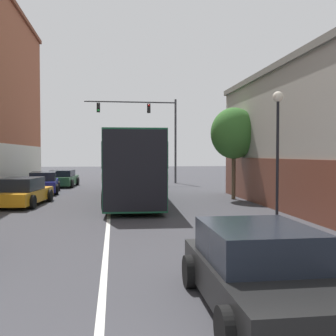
% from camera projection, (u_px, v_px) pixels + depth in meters
% --- Properties ---
extents(lane_center_line, '(0.14, 47.48, 0.01)m').
position_uv_depth(lane_center_line, '(110.00, 203.00, 20.16)').
color(lane_center_line, silver).
rests_on(lane_center_line, ground_plane).
extents(bus, '(3.30, 12.75, 3.56)m').
position_uv_depth(bus, '(134.00, 164.00, 21.45)').
color(bus, '#145133').
rests_on(bus, ground_plane).
extents(hatchback_foreground, '(2.11, 4.04, 1.34)m').
position_uv_depth(hatchback_foreground, '(261.00, 271.00, 6.37)').
color(hatchback_foreground, black).
rests_on(hatchback_foreground, ground_plane).
extents(parked_car_left_mid, '(2.21, 4.33, 1.30)m').
position_uv_depth(parked_car_left_mid, '(63.00, 179.00, 30.71)').
color(parked_car_left_mid, '#285633').
rests_on(parked_car_left_mid, ground_plane).
extents(parked_car_left_far, '(2.55, 4.83, 1.37)m').
position_uv_depth(parked_car_left_far, '(21.00, 192.00, 19.42)').
color(parked_car_left_far, orange).
rests_on(parked_car_left_far, ground_plane).
extents(parked_car_left_distant, '(2.26, 4.55, 1.39)m').
position_uv_depth(parked_car_left_distant, '(44.00, 183.00, 25.59)').
color(parked_car_left_distant, navy).
rests_on(parked_car_left_distant, ground_plane).
extents(traffic_signal_gantry, '(7.92, 0.36, 7.33)m').
position_uv_depth(traffic_signal_gantry, '(151.00, 123.00, 34.03)').
color(traffic_signal_gantry, '#333338').
rests_on(traffic_signal_gantry, ground_plane).
extents(street_lamp, '(0.37, 0.37, 4.70)m').
position_uv_depth(street_lamp, '(278.00, 141.00, 13.63)').
color(street_lamp, black).
rests_on(street_lamp, ground_plane).
extents(street_tree_near, '(2.60, 2.34, 5.14)m').
position_uv_depth(street_tree_near, '(234.00, 133.00, 21.94)').
color(street_tree_near, brown).
rests_on(street_tree_near, ground_plane).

